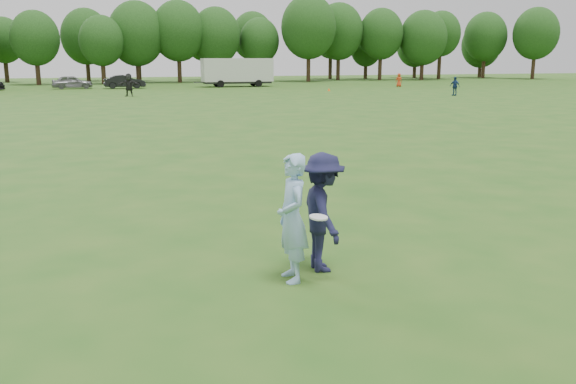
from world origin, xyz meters
The scene contains 12 objects.
ground centered at (0.00, 0.00, 0.00)m, with size 200.00×200.00×0.00m, color #235116.
thrower centered at (-0.29, -0.52, 0.97)m, with size 0.70×0.46×1.93m, color #92BBE3.
defender centered at (0.31, -0.22, 0.94)m, with size 1.21×0.70×1.87m, color #191A39.
player_far_b centered at (27.41, 38.56, 0.82)m, with size 0.96×0.40×1.64m, color navy.
player_far_c centered at (30.42, 54.73, 0.77)m, with size 0.75×0.49×1.53m, color red.
player_far_d centered at (-0.02, 46.13, 0.98)m, with size 1.82×0.58×1.97m, color black.
car_e centered at (-5.08, 61.14, 0.71)m, with size 1.69×4.19×1.43m, color slate.
car_f centered at (0.31, 60.28, 0.72)m, with size 1.52×4.36×1.44m, color black.
field_cone centered at (19.60, 48.95, 0.15)m, with size 0.28×0.28×0.30m, color #FF550D.
disc_in_play centered at (0.01, -0.83, 1.03)m, with size 0.32×0.32×0.06m.
cargo_trailer centered at (12.88, 60.68, 1.78)m, with size 9.00×2.75×3.20m.
treeline centered at (2.81, 76.90, 6.26)m, with size 130.35×18.39×11.74m.
Camera 1 is at (-2.98, -8.81, 3.29)m, focal length 38.00 mm.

